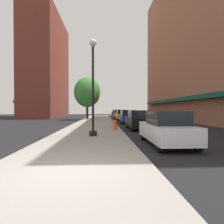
{
  "coord_description": "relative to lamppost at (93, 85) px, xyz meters",
  "views": [
    {
      "loc": [
        0.9,
        -5.29,
        1.75
      ],
      "look_at": [
        2.08,
        18.86,
        1.4
      ],
      "focal_mm": 31.0,
      "sensor_mm": 36.0,
      "label": 1
    }
  ],
  "objects": [
    {
      "name": "parking_meter_near",
      "position": [
        1.73,
        9.17,
        -2.25
      ],
      "size": [
        0.14,
        0.09,
        1.31
      ],
      "color": "slate",
      "rests_on": "sidewalk_slab"
    },
    {
      "name": "building_right_brick",
      "position": [
        14.68,
        15.45,
        9.63
      ],
      "size": [
        6.8,
        40.0,
        25.71
      ],
      "color": "#9E6047",
      "rests_on": "ground"
    },
    {
      "name": "tree_near",
      "position": [
        -1.95,
        20.15,
        1.34
      ],
      "size": [
        4.3,
        4.3,
        6.91
      ],
      "color": "#422D1E",
      "rests_on": "sidewalk_slab"
    },
    {
      "name": "car_white",
      "position": [
        3.68,
        -2.59,
        -2.39
      ],
      "size": [
        1.8,
        4.3,
        1.66
      ],
      "rotation": [
        0.0,
        0.0,
        0.03
      ],
      "color": "black",
      "rests_on": "ground"
    },
    {
      "name": "ground_plane",
      "position": [
        3.68,
        11.45,
        -3.2
      ],
      "size": [
        90.0,
        90.0,
        0.0
      ],
      "primitive_type": "plane",
      "color": "black"
    },
    {
      "name": "sidewalk_slab",
      "position": [
        -0.32,
        12.45,
        -3.14
      ],
      "size": [
        4.8,
        50.0,
        0.12
      ],
      "primitive_type": "cube",
      "color": "gray",
      "rests_on": "ground"
    },
    {
      "name": "fire_hydrant",
      "position": [
        1.56,
        3.16,
        -2.68
      ],
      "size": [
        0.33,
        0.26,
        0.79
      ],
      "color": "#E05614",
      "rests_on": "sidewalk_slab"
    },
    {
      "name": "building_far_background",
      "position": [
        -11.33,
        30.45,
        7.46
      ],
      "size": [
        6.8,
        18.0,
        21.36
      ],
      "color": "brown",
      "rests_on": "ground"
    },
    {
      "name": "car_silver",
      "position": [
        3.68,
        33.51,
        -2.39
      ],
      "size": [
        1.8,
        4.3,
        1.66
      ],
      "rotation": [
        0.0,
        0.0,
        0.02
      ],
      "color": "black",
      "rests_on": "ground"
    },
    {
      "name": "car_yellow",
      "position": [
        3.68,
        19.18,
        -2.39
      ],
      "size": [
        1.8,
        4.3,
        1.66
      ],
      "rotation": [
        0.0,
        0.0,
        -0.03
      ],
      "color": "black",
      "rests_on": "ground"
    },
    {
      "name": "car_black",
      "position": [
        3.68,
        4.73,
        -2.39
      ],
      "size": [
        1.8,
        4.3,
        1.66
      ],
      "rotation": [
        0.0,
        0.0,
        0.0
      ],
      "color": "black",
      "rests_on": "ground"
    },
    {
      "name": "car_red",
      "position": [
        3.68,
        26.37,
        -2.39
      ],
      "size": [
        1.8,
        4.3,
        1.66
      ],
      "rotation": [
        0.0,
        0.0,
        0.01
      ],
      "color": "black",
      "rests_on": "ground"
    },
    {
      "name": "car_blue",
      "position": [
        3.68,
        11.92,
        -2.39
      ],
      "size": [
        1.8,
        4.3,
        1.66
      ],
      "rotation": [
        0.0,
        0.0,
        0.03
      ],
      "color": "black",
      "rests_on": "ground"
    },
    {
      "name": "lamppost",
      "position": [
        0.0,
        0.0,
        0.0
      ],
      "size": [
        0.48,
        0.48,
        5.9
      ],
      "color": "black",
      "rests_on": "sidewalk_slab"
    },
    {
      "name": "parking_meter_far",
      "position": [
        1.73,
        11.47,
        -2.25
      ],
      "size": [
        0.14,
        0.09,
        1.31
      ],
      "color": "slate",
      "rests_on": "sidewalk_slab"
    }
  ]
}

